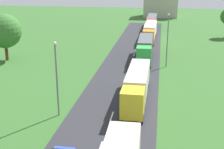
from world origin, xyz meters
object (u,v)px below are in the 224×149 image
lamppost_second (57,76)px  tree_birch (4,31)px  truck_second (137,85)px  truck_third (145,48)px  truck_fifth (152,21)px  lamppost_third (168,38)px  distant_building (161,4)px  truck_fourth (150,31)px

lamppost_second → tree_birch: same height
truck_second → truck_third: truck_third is taller
truck_fifth → tree_birch: tree_birch is taller
truck_third → lamppost_third: bearing=-46.1°
lamppost_third → distant_building: bearing=91.5°
truck_fifth → distant_building: (2.16, 26.54, 2.50)m
truck_second → tree_birch: 29.47m
truck_fourth → lamppost_second: bearing=-101.0°
distant_building → tree_birch: bearing=-112.7°
truck_second → tree_birch: tree_birch is taller
truck_second → truck_fourth: (0.07, 37.35, 0.03)m
truck_third → distant_building: bearing=88.0°
truck_third → lamppost_second: (-8.18, -25.12, 2.46)m
truck_second → truck_fifth: size_ratio=0.91×
distant_building → truck_fourth: bearing=-92.7°
distant_building → truck_third: bearing=-92.0°
truck_third → tree_birch: 25.40m
truck_third → truck_second: bearing=-89.7°
truck_second → lamppost_third: bearing=76.6°
tree_birch → truck_second: bearing=-31.7°
lamppost_second → distant_building: size_ratio=0.71×
truck_fourth → lamppost_second: size_ratio=1.75×
lamppost_second → tree_birch: 26.68m
truck_third → truck_fifth: size_ratio=0.87×
truck_third → truck_fourth: bearing=89.5°
truck_second → truck_fourth: truck_fourth is taller
truck_fourth → distant_building: (2.00, 42.72, 2.42)m
truck_fifth → truck_fourth: bearing=-89.4°
truck_second → lamppost_third: size_ratio=1.49×
truck_fifth → lamppost_third: lamppost_third is taller
tree_birch → distant_building: 70.08m
lamppost_second → distant_building: 86.14m
lamppost_third → distant_building: distant_building is taller
truck_third → tree_birch: tree_birch is taller
lamppost_second → distant_building: bearing=83.1°
truck_second → lamppost_third: (3.74, 15.71, 2.81)m
lamppost_second → tree_birch: bearing=128.6°
truck_third → lamppost_second: lamppost_second is taller
truck_fourth → lamppost_third: bearing=-80.4°
truck_fourth → distant_building: size_ratio=1.24×
truck_second → truck_fifth: bearing=90.1°
truck_fifth → lamppost_third: (3.83, -37.82, 2.86)m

